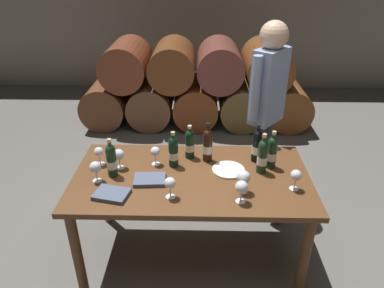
{
  "coord_description": "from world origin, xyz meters",
  "views": [
    {
      "loc": [
        0.05,
        -2.15,
        2.18
      ],
      "look_at": [
        0.0,
        0.2,
        0.91
      ],
      "focal_mm": 33.33,
      "sensor_mm": 36.0,
      "label": 1
    }
  ],
  "objects_px": {
    "dining_table": "(191,186)",
    "sommelier_presenting": "(267,101)",
    "wine_bottle_2": "(257,145)",
    "wine_bottle_1": "(173,151)",
    "wine_glass_7": "(155,152)",
    "wine_bottle_6": "(208,145)",
    "wine_glass_4": "(95,168)",
    "wine_bottle_0": "(272,152)",
    "leather_ledger": "(150,180)",
    "wine_glass_5": "(244,178)",
    "wine_bottle_4": "(190,144)",
    "wine_glass_3": "(99,152)",
    "wine_glass_1": "(242,188)",
    "wine_glass_0": "(119,155)",
    "serving_plate": "(228,170)",
    "wine_glass_6": "(170,184)",
    "wine_glass_2": "(296,176)",
    "tasting_notebook": "(112,194)",
    "wine_bottle_3": "(111,160)",
    "wine_bottle_5": "(262,156)"
  },
  "relations": [
    {
      "from": "wine_bottle_2",
      "to": "wine_glass_2",
      "type": "bearing_deg",
      "value": -60.53
    },
    {
      "from": "wine_bottle_2",
      "to": "wine_bottle_1",
      "type": "bearing_deg",
      "value": -171.93
    },
    {
      "from": "wine_glass_4",
      "to": "wine_glass_6",
      "type": "relative_size",
      "value": 1.03
    },
    {
      "from": "wine_bottle_2",
      "to": "leather_ledger",
      "type": "height_order",
      "value": "wine_bottle_2"
    },
    {
      "from": "wine_glass_1",
      "to": "wine_glass_2",
      "type": "distance_m",
      "value": 0.41
    },
    {
      "from": "wine_glass_2",
      "to": "tasting_notebook",
      "type": "distance_m",
      "value": 1.23
    },
    {
      "from": "wine_bottle_4",
      "to": "leather_ledger",
      "type": "distance_m",
      "value": 0.45
    },
    {
      "from": "tasting_notebook",
      "to": "wine_bottle_2",
      "type": "bearing_deg",
      "value": 38.16
    },
    {
      "from": "wine_glass_7",
      "to": "wine_glass_3",
      "type": "bearing_deg",
      "value": -178.56
    },
    {
      "from": "wine_bottle_5",
      "to": "leather_ledger",
      "type": "height_order",
      "value": "wine_bottle_5"
    },
    {
      "from": "dining_table",
      "to": "sommelier_presenting",
      "type": "bearing_deg",
      "value": 49.62
    },
    {
      "from": "sommelier_presenting",
      "to": "wine_glass_7",
      "type": "bearing_deg",
      "value": -146.57
    },
    {
      "from": "wine_bottle_3",
      "to": "wine_glass_0",
      "type": "bearing_deg",
      "value": 72.71
    },
    {
      "from": "wine_glass_0",
      "to": "leather_ledger",
      "type": "xyz_separation_m",
      "value": [
        0.24,
        -0.17,
        -0.1
      ]
    },
    {
      "from": "leather_ledger",
      "to": "tasting_notebook",
      "type": "bearing_deg",
      "value": -146.1
    },
    {
      "from": "wine_bottle_1",
      "to": "wine_glass_7",
      "type": "height_order",
      "value": "wine_bottle_1"
    },
    {
      "from": "wine_glass_3",
      "to": "wine_glass_4",
      "type": "bearing_deg",
      "value": -81.73
    },
    {
      "from": "wine_glass_4",
      "to": "wine_bottle_2",
      "type": "bearing_deg",
      "value": 14.95
    },
    {
      "from": "wine_glass_0",
      "to": "serving_plate",
      "type": "relative_size",
      "value": 0.65
    },
    {
      "from": "wine_bottle_6",
      "to": "wine_glass_5",
      "type": "height_order",
      "value": "wine_bottle_6"
    },
    {
      "from": "wine_glass_3",
      "to": "wine_glass_5",
      "type": "bearing_deg",
      "value": -17.57
    },
    {
      "from": "wine_bottle_0",
      "to": "sommelier_presenting",
      "type": "bearing_deg",
      "value": 85.39
    },
    {
      "from": "wine_bottle_3",
      "to": "wine_glass_5",
      "type": "height_order",
      "value": "wine_bottle_3"
    },
    {
      "from": "wine_glass_1",
      "to": "wine_glass_3",
      "type": "distance_m",
      "value": 1.11
    },
    {
      "from": "wine_bottle_6",
      "to": "wine_glass_4",
      "type": "bearing_deg",
      "value": -158.86
    },
    {
      "from": "wine_bottle_4",
      "to": "wine_glass_5",
      "type": "height_order",
      "value": "wine_bottle_4"
    },
    {
      "from": "wine_bottle_2",
      "to": "wine_glass_7",
      "type": "bearing_deg",
      "value": -174.43
    },
    {
      "from": "dining_table",
      "to": "wine_glass_3",
      "type": "bearing_deg",
      "value": 168.71
    },
    {
      "from": "wine_bottle_3",
      "to": "wine_bottle_5",
      "type": "height_order",
      "value": "wine_bottle_5"
    },
    {
      "from": "wine_glass_5",
      "to": "sommelier_presenting",
      "type": "bearing_deg",
      "value": 72.91
    },
    {
      "from": "wine_bottle_3",
      "to": "wine_glass_5",
      "type": "distance_m",
      "value": 0.93
    },
    {
      "from": "wine_glass_0",
      "to": "leather_ledger",
      "type": "distance_m",
      "value": 0.31
    },
    {
      "from": "wine_glass_5",
      "to": "wine_glass_7",
      "type": "height_order",
      "value": "wine_glass_5"
    },
    {
      "from": "sommelier_presenting",
      "to": "wine_bottle_6",
      "type": "bearing_deg",
      "value": -134.27
    },
    {
      "from": "wine_bottle_5",
      "to": "wine_bottle_6",
      "type": "xyz_separation_m",
      "value": [
        -0.39,
        0.15,
        0.0
      ]
    },
    {
      "from": "wine_glass_3",
      "to": "sommelier_presenting",
      "type": "distance_m",
      "value": 1.48
    },
    {
      "from": "wine_bottle_2",
      "to": "wine_bottle_5",
      "type": "bearing_deg",
      "value": -83.5
    },
    {
      "from": "wine_glass_0",
      "to": "wine_glass_3",
      "type": "relative_size",
      "value": 1.07
    },
    {
      "from": "wine_glass_6",
      "to": "wine_bottle_0",
      "type": "bearing_deg",
      "value": 28.6
    },
    {
      "from": "sommelier_presenting",
      "to": "wine_bottle_2",
      "type": "bearing_deg",
      "value": -105.69
    },
    {
      "from": "wine_bottle_0",
      "to": "wine_bottle_6",
      "type": "bearing_deg",
      "value": 169.66
    },
    {
      "from": "dining_table",
      "to": "wine_bottle_3",
      "type": "bearing_deg",
      "value": -179.16
    },
    {
      "from": "leather_ledger",
      "to": "sommelier_presenting",
      "type": "xyz_separation_m",
      "value": [
        0.93,
        0.83,
        0.27
      ]
    },
    {
      "from": "wine_bottle_6",
      "to": "wine_glass_0",
      "type": "distance_m",
      "value": 0.66
    },
    {
      "from": "wine_bottle_1",
      "to": "wine_glass_4",
      "type": "distance_m",
      "value": 0.57
    },
    {
      "from": "serving_plate",
      "to": "wine_bottle_1",
      "type": "bearing_deg",
      "value": 171.19
    },
    {
      "from": "dining_table",
      "to": "wine_bottle_2",
      "type": "height_order",
      "value": "wine_bottle_2"
    },
    {
      "from": "wine_bottle_2",
      "to": "serving_plate",
      "type": "distance_m",
      "value": 0.29
    },
    {
      "from": "dining_table",
      "to": "wine_glass_1",
      "type": "relative_size",
      "value": 10.83
    },
    {
      "from": "wine_bottle_1",
      "to": "wine_bottle_2",
      "type": "bearing_deg",
      "value": 8.07
    }
  ]
}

